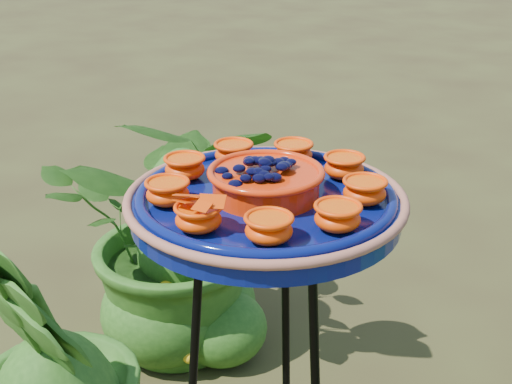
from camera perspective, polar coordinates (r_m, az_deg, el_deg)
feeder_dish at (r=1.11m, az=0.79°, el=-0.45°), size 0.50×0.50×0.10m
shrub_back_left at (r=2.09m, az=-5.72°, el=-2.75°), size 0.89×0.83×0.80m
shrub_front_left at (r=1.56m, az=-15.93°, el=-13.61°), size 0.56×0.56×0.80m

